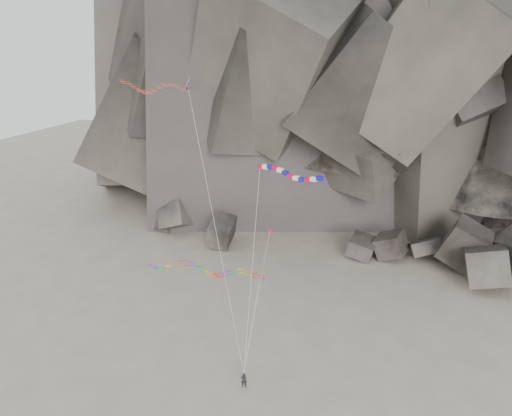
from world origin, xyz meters
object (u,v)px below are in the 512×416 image
(delta_kite, at_px, (149,86))
(banner_kite, at_px, (288,175))
(kite_flyer, at_px, (244,379))
(pennant_kite, at_px, (265,253))
(parafoil_kite, at_px, (199,268))

(delta_kite, distance_m, banner_kite, 18.79)
(kite_flyer, xyz_separation_m, pennant_kite, (0.01, 6.86, 12.73))
(delta_kite, bearing_deg, pennant_kite, -12.81)
(delta_kite, relative_size, parafoil_kite, 2.01)
(pennant_kite, bearing_deg, delta_kite, 165.75)
(kite_flyer, relative_size, delta_kite, 0.07)
(banner_kite, distance_m, pennant_kite, 10.40)
(kite_flyer, bearing_deg, parafoil_kite, -50.57)
(banner_kite, xyz_separation_m, pennant_kite, (-2.77, 0.81, -9.99))
(kite_flyer, xyz_separation_m, parafoil_kite, (-8.06, 5.61, 9.94))
(parafoil_kite, bearing_deg, delta_kite, -171.13)
(pennant_kite, bearing_deg, parafoil_kite, 173.58)
(delta_kite, height_order, pennant_kite, delta_kite)
(pennant_kite, bearing_deg, kite_flyer, -105.35)
(kite_flyer, height_order, pennant_kite, pennant_kite)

